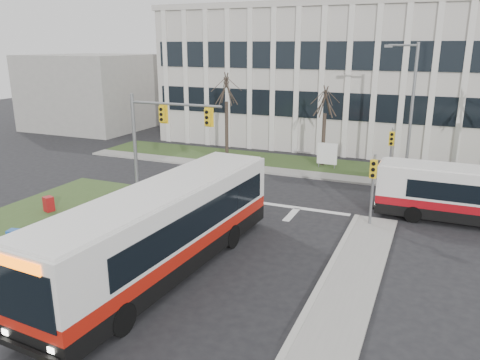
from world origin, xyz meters
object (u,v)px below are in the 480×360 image
(directory_sign, at_px, (327,154))
(bus_main, at_px, (164,231))
(streetlight, at_px, (409,106))
(newspaper_box_blue, at_px, (15,240))
(newspaper_box_red, at_px, (49,205))

(directory_sign, distance_m, bus_main, 19.15)
(streetlight, xyz_separation_m, newspaper_box_blue, (-15.33, -18.54, -4.72))
(bus_main, height_order, newspaper_box_red, bus_main)
(newspaper_box_blue, xyz_separation_m, newspaper_box_red, (-2.20, 4.29, 0.00))
(streetlight, xyz_separation_m, newspaper_box_red, (-17.53, -14.25, -4.72))
(streetlight, distance_m, directory_sign, 6.96)
(bus_main, height_order, newspaper_box_blue, bus_main)
(streetlight, height_order, bus_main, streetlight)
(streetlight, distance_m, newspaper_box_red, 23.08)
(directory_sign, height_order, newspaper_box_blue, directory_sign)
(directory_sign, bearing_deg, newspaper_box_blue, -116.29)
(bus_main, bearing_deg, newspaper_box_blue, -169.93)
(bus_main, relative_size, newspaper_box_blue, 14.04)
(directory_sign, height_order, bus_main, bus_main)
(streetlight, height_order, directory_sign, streetlight)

